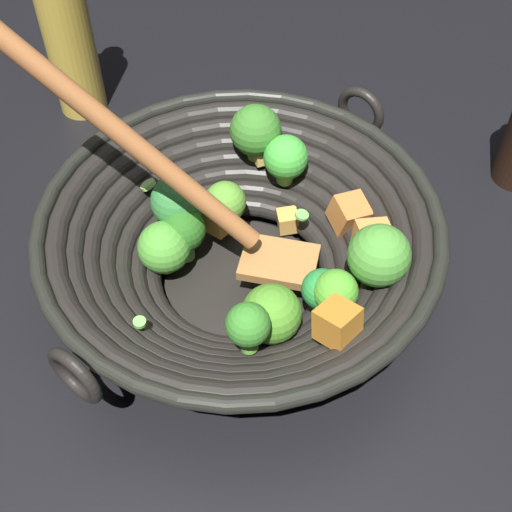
# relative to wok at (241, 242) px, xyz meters

# --- Properties ---
(ground_plane) EXTENTS (4.00, 4.00, 0.00)m
(ground_plane) POSITION_rel_wok_xyz_m (0.00, -0.00, -0.06)
(ground_plane) COLOR black
(wok) EXTENTS (0.37, 0.38, 0.28)m
(wok) POSITION_rel_wok_xyz_m (0.00, 0.00, 0.00)
(wok) COLOR black
(wok) RESTS_ON ground
(cooking_oil_bottle) EXTENTS (0.06, 0.06, 0.24)m
(cooking_oil_bottle) POSITION_rel_wok_xyz_m (-0.30, -0.15, 0.03)
(cooking_oil_bottle) COLOR gold
(cooking_oil_bottle) RESTS_ON ground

